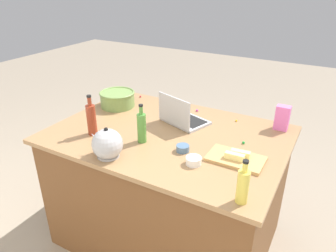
{
  "coord_description": "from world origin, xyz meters",
  "views": [
    {
      "loc": [
        -0.92,
        1.63,
        1.86
      ],
      "look_at": [
        0.0,
        0.0,
        0.95
      ],
      "focal_mm": 33.76,
      "sensor_mm": 36.0,
      "label": 1
    }
  ],
  "objects": [
    {
      "name": "kettle",
      "position": [
        0.16,
        0.43,
        0.98
      ],
      "size": [
        0.21,
        0.18,
        0.2
      ],
      "color": "#ADADB2",
      "rests_on": "island_counter"
    },
    {
      "name": "candy_3",
      "position": [
        -0.02,
        -0.42,
        0.91
      ],
      "size": [
        0.02,
        0.02,
        0.02
      ],
      "primitive_type": "sphere",
      "color": "#CC3399",
      "rests_on": "island_counter"
    },
    {
      "name": "bottle_oil",
      "position": [
        -0.64,
        0.45,
        0.99
      ],
      "size": [
        0.06,
        0.06,
        0.22
      ],
      "color": "#DBC64C",
      "rests_on": "island_counter"
    },
    {
      "name": "butter_stick_left",
      "position": [
        -0.52,
        0.09,
        0.94
      ],
      "size": [
        0.11,
        0.05,
        0.04
      ],
      "primitive_type": "cube",
      "rotation": [
        0.0,
        0.0,
        0.09
      ],
      "color": "#F4E58C",
      "rests_on": "cutting_board"
    },
    {
      "name": "mixing_bowl_large",
      "position": [
        0.58,
        -0.21,
        0.96
      ],
      "size": [
        0.28,
        0.28,
        0.12
      ],
      "color": "#72934C",
      "rests_on": "island_counter"
    },
    {
      "name": "ramekin_small",
      "position": [
        -0.2,
        0.17,
        0.92
      ],
      "size": [
        0.08,
        0.08,
        0.04
      ],
      "primitive_type": "cylinder",
      "color": "slate",
      "rests_on": "island_counter"
    },
    {
      "name": "ground_plane",
      "position": [
        0.0,
        0.0,
        0.0
      ],
      "size": [
        12.0,
        12.0,
        0.0
      ],
      "primitive_type": "plane",
      "color": "gray"
    },
    {
      "name": "laptop",
      "position": [
        -0.01,
        -0.17,
        0.95
      ],
      "size": [
        0.36,
        0.32,
        0.22
      ],
      "color": "#B7B7BC",
      "rests_on": "island_counter"
    },
    {
      "name": "ramekin_medium",
      "position": [
        -0.31,
        0.27,
        0.92
      ],
      "size": [
        0.09,
        0.09,
        0.04
      ],
      "primitive_type": "cylinder",
      "color": "white",
      "rests_on": "island_counter"
    },
    {
      "name": "candy_bag",
      "position": [
        -0.64,
        -0.42,
        0.99
      ],
      "size": [
        0.09,
        0.06,
        0.17
      ],
      "primitive_type": "cube",
      "color": "pink",
      "rests_on": "island_counter"
    },
    {
      "name": "butter_stick_right",
      "position": [
        -0.5,
        0.13,
        0.94
      ],
      "size": [
        0.11,
        0.04,
        0.04
      ],
      "primitive_type": "cube",
      "rotation": [
        0.0,
        0.0,
        0.05
      ],
      "color": "#F4E58C",
      "rests_on": "cutting_board"
    },
    {
      "name": "cutting_board",
      "position": [
        -0.5,
        0.11,
        0.91
      ],
      "size": [
        0.32,
        0.19,
        0.02
      ],
      "primitive_type": "cube",
      "color": "tan",
      "rests_on": "island_counter"
    },
    {
      "name": "bottle_olive",
      "position": [
        0.08,
        0.19,
        1.0
      ],
      "size": [
        0.06,
        0.06,
        0.25
      ],
      "color": "#4C8C38",
      "rests_on": "island_counter"
    },
    {
      "name": "island_counter",
      "position": [
        0.0,
        0.0,
        0.45
      ],
      "size": [
        1.53,
        1.08,
        0.9
      ],
      "color": "brown",
      "rests_on": "ground"
    },
    {
      "name": "candy_0",
      "position": [
        -0.48,
        -0.1,
        0.91
      ],
      "size": [
        0.02,
        0.02,
        0.02
      ],
      "primitive_type": "sphere",
      "color": "green",
      "rests_on": "island_counter"
    },
    {
      "name": "candy_2",
      "position": [
        0.04,
        -0.26,
        0.91
      ],
      "size": [
        0.02,
        0.02,
        0.02
      ],
      "primitive_type": "sphere",
      "color": "orange",
      "rests_on": "island_counter"
    },
    {
      "name": "candy_4",
      "position": [
        0.53,
        -0.47,
        0.91
      ],
      "size": [
        0.02,
        0.02,
        0.02
      ],
      "primitive_type": "sphere",
      "color": "red",
      "rests_on": "island_counter"
    },
    {
      "name": "bottle_soy",
      "position": [
        0.42,
        0.26,
        1.01
      ],
      "size": [
        0.06,
        0.06,
        0.27
      ],
      "color": "maroon",
      "rests_on": "island_counter"
    },
    {
      "name": "candy_1",
      "position": [
        -0.34,
        -0.4,
        0.91
      ],
      "size": [
        0.01,
        0.01,
        0.01
      ],
      "primitive_type": "sphere",
      "color": "yellow",
      "rests_on": "island_counter"
    }
  ]
}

